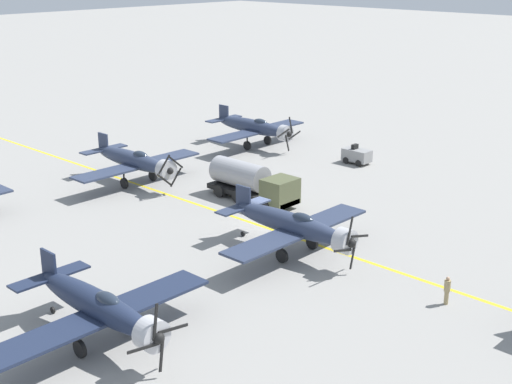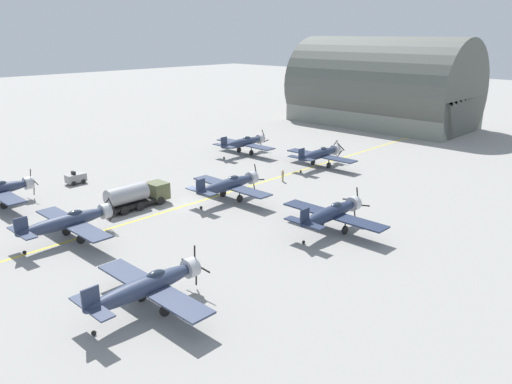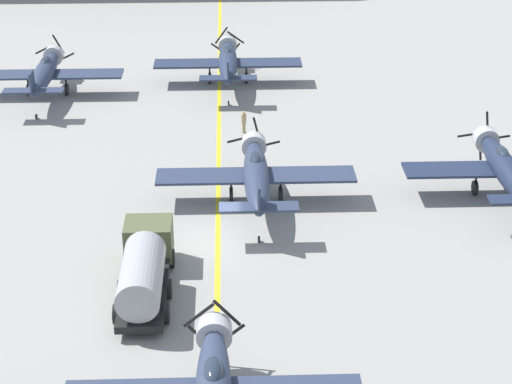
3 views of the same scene
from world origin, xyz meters
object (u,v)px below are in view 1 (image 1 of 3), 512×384
at_px(airplane_near_left, 255,127).
at_px(tow_tractor, 357,155).
at_px(airplane_near_center, 135,161).
at_px(airplane_mid_right, 100,307).
at_px(ground_crew_walking, 447,289).
at_px(airplane_mid_center, 294,225).
at_px(fuel_tanker, 252,182).

height_order(airplane_near_left, tow_tractor, airplane_near_left).
height_order(airplane_near_center, tow_tractor, airplane_near_center).
distance_m(airplane_mid_right, tow_tractor, 36.83).
height_order(airplane_mid_right, ground_crew_walking, airplane_mid_right).
height_order(airplane_near_left, airplane_near_center, airplane_near_left).
bearing_deg(airplane_mid_center, airplane_near_center, -88.15).
relative_size(airplane_mid_center, fuel_tanker, 1.50).
relative_size(airplane_mid_center, ground_crew_walking, 7.25).
xyz_separation_m(airplane_mid_right, ground_crew_walking, (-15.56, 10.34, -1.11)).
distance_m(airplane_mid_center, tow_tractor, 22.57).
bearing_deg(airplane_mid_right, fuel_tanker, -154.18).
bearing_deg(ground_crew_walking, fuel_tanker, -105.13).
height_order(airplane_mid_right, airplane_near_center, airplane_mid_right).
relative_size(airplane_mid_right, airplane_near_center, 1.00).
height_order(airplane_near_left, airplane_mid_center, airplane_mid_center).
bearing_deg(airplane_mid_right, airplane_near_center, -130.16).
bearing_deg(airplane_near_center, fuel_tanker, 112.36).
distance_m(airplane_mid_center, airplane_near_center, 19.71).
bearing_deg(airplane_near_left, airplane_mid_center, 64.85).
bearing_deg(fuel_tanker, airplane_near_left, -137.26).
relative_size(fuel_tanker, tow_tractor, 3.08).
bearing_deg(airplane_mid_center, ground_crew_walking, 101.44).
bearing_deg(tow_tractor, ground_crew_walking, 45.75).
xyz_separation_m(airplane_mid_right, tow_tractor, (-35.41, -10.04, -1.22)).
xyz_separation_m(fuel_tanker, ground_crew_walking, (5.42, 20.05, -0.61)).
relative_size(airplane_mid_right, tow_tractor, 4.62).
distance_m(airplane_near_center, tow_tractor, 20.57).
bearing_deg(airplane_mid_center, airplane_mid_right, 10.15).
height_order(airplane_mid_center, fuel_tanker, airplane_mid_center).
xyz_separation_m(fuel_tanker, tow_tractor, (-14.43, -0.33, -0.72)).
height_order(airplane_mid_right, fuel_tanker, airplane_mid_right).
height_order(fuel_tanker, tow_tractor, fuel_tanker).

